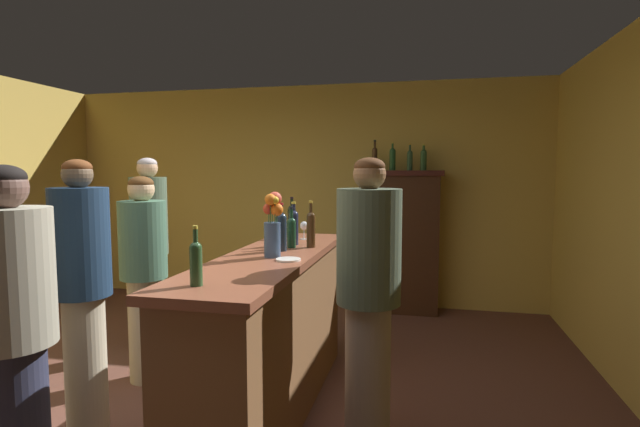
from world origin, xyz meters
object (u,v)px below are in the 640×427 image
Objects in this scene: wine_bottle_pinot at (294,225)px; cheese_plate at (288,260)px; display_bottle_center at (410,159)px; display_bottle_midright at (423,159)px; wine_bottle_riesling at (292,218)px; patron_tall at (144,270)px; wine_glass_mid at (304,226)px; wine_bottle_syrah at (311,228)px; wine_bottle_merlot at (281,230)px; patron_redhead at (150,245)px; patron_by_cabinet at (12,331)px; wine_bottle_rose at (291,230)px; bartender at (368,290)px; patron_in_navy at (82,288)px; display_bottle_left at (375,157)px; display_cabinet at (399,238)px; flower_arrangement at (273,220)px; display_bottle_midleft at (392,158)px; bar_counter at (271,334)px; wine_bottle_malbec at (196,261)px; wine_glass_front at (282,226)px.

wine_bottle_pinot reaches higher than cheese_plate.
display_bottle_center is 1.03× the size of display_bottle_midright.
wine_bottle_pinot is 0.98× the size of wine_bottle_riesling.
wine_glass_mid is at bearing 17.64° from patron_tall.
wine_bottle_syrah is at bearing -30.67° from wine_bottle_pinot.
wine_bottle_merlot is at bearing -130.44° from wine_bottle_syrah.
patron_by_cabinet is at bearing -54.29° from patron_redhead.
wine_bottle_rose is 0.86m from bartender.
wine_bottle_rose is 0.17× the size of patron_in_navy.
patron_in_navy reaches higher than wine_bottle_riesling.
wine_bottle_pinot is 0.55m from wine_bottle_riesling.
display_cabinet is at bearing 0.00° from display_bottle_left.
patron_in_navy is (-1.01, -0.72, -0.29)m from wine_bottle_merlot.
flower_arrangement is 2.75m from display_bottle_center.
display_bottle_midleft is 4.10m from patron_by_cabinet.
patron_redhead is (-1.40, 0.81, 0.42)m from bar_counter.
bartender reaches higher than patron_tall.
cheese_plate is at bearing -81.45° from wine_glass_mid.
flower_arrangement is at bearing -104.14° from display_cabinet.
display_bottle_midright is at bearing 68.51° from wine_bottle_merlot.
wine_bottle_pinot reaches higher than wine_bottle_malbec.
patron_redhead reaches higher than wine_glass_front.
display_cabinet is 2.72m from flower_arrangement.
bar_counter is at bearing -110.69° from display_bottle_midright.
bartender is (0.82, -0.95, -0.25)m from wine_glass_front.
wine_bottle_syrah is 0.42m from wine_glass_mid.
display_bottle_midleft is 1.09× the size of display_bottle_midright.
wine_bottle_merlot is 1.64m from patron_by_cabinet.
wine_bottle_rose is at bearing -40.78° from bartender.
cheese_plate is at bearing -76.17° from wine_bottle_rose.
display_bottle_left reaches higher than display_bottle_midleft.
wine_glass_front is at bearing -112.73° from display_bottle_midleft.
patron_in_navy is (-1.03, -0.48, -0.38)m from flower_arrangement.
display_bottle_midleft is at bearing 17.16° from patron_by_cabinet.
display_bottle_midleft is (0.61, 2.53, 1.23)m from bar_counter.
patron_by_cabinet reaches higher than wine_bottle_syrah.
display_bottle_midleft is 0.19× the size of patron_by_cabinet.
patron_by_cabinet is at bearing -112.06° from display_cabinet.
display_bottle_left reaches higher than cheese_plate.
patron_tall is (-1.80, -2.27, 0.02)m from display_cabinet.
display_bottle_left is at bearing -180.00° from display_bottle_midright.
patron_in_navy is (-1.16, -0.38, -0.15)m from cheese_plate.
wine_glass_mid is at bearing -117.26° from display_bottle_midright.
wine_bottle_malbec is at bearing -95.38° from wine_bottle_merlot.
patron_in_navy is at bearing -87.09° from patron_tall.
bartender is (-0.13, -2.75, -0.83)m from display_bottle_center.
patron_redhead is (-1.59, 0.45, -0.25)m from wine_bottle_syrah.
wine_bottle_malbec is at bearing -28.23° from patron_by_cabinet.
wine_bottle_merlot is 2.50m from display_bottle_midleft.
display_bottle_midright is at bearing 62.74° from wine_glass_mid.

